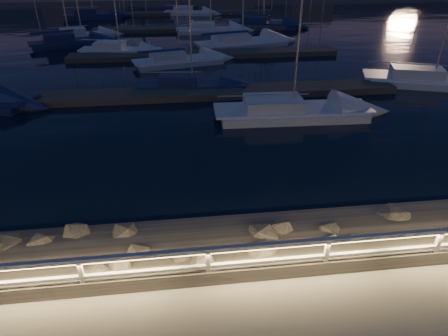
{
  "coord_description": "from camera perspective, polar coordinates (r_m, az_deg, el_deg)",
  "views": [
    {
      "loc": [
        -2.52,
        -7.37,
        7.33
      ],
      "look_at": [
        -1.11,
        4.0,
        0.99
      ],
      "focal_mm": 32.0,
      "sensor_mm": 36.0,
      "label": 1
    }
  ],
  "objects": [
    {
      "name": "sailboat_h",
      "position": [
        29.89,
        27.3,
        11.26
      ],
      "size": [
        9.05,
        5.27,
        14.8
      ],
      "rotation": [
        0.0,
        0.0,
        -0.34
      ],
      "color": "silver",
      "rests_on": "ground"
    },
    {
      "name": "floating_docks",
      "position": [
        40.7,
        -3.53,
        17.95
      ],
      "size": [
        22.0,
        36.0,
        0.4
      ],
      "color": "#59524A",
      "rests_on": "ground"
    },
    {
      "name": "sailboat_e",
      "position": [
        40.71,
        -21.41,
        16.47
      ],
      "size": [
        7.26,
        4.34,
        12.05
      ],
      "rotation": [
        0.0,
        0.0,
        0.36
      ],
      "color": "navy",
      "rests_on": "ground"
    },
    {
      "name": "sailboat_c",
      "position": [
        31.91,
        -6.73,
        15.1
      ],
      "size": [
        7.3,
        3.69,
        11.93
      ],
      "rotation": [
        0.0,
        0.0,
        0.25
      ],
      "color": "silver",
      "rests_on": "ground"
    },
    {
      "name": "sailboat_b",
      "position": [
        25.69,
        -4.94,
        11.79
      ],
      "size": [
        6.77,
        2.52,
        11.29
      ],
      "rotation": [
        0.0,
        0.0,
        -0.08
      ],
      "color": "navy",
      "rests_on": "ground"
    },
    {
      "name": "ground",
      "position": [
        10.7,
        8.86,
        -14.74
      ],
      "size": [
        400.0,
        400.0,
        0.0
      ],
      "primitive_type": "plane",
      "color": "gray",
      "rests_on": "ground"
    },
    {
      "name": "guard_rail",
      "position": [
        10.17,
        8.82,
        -11.63
      ],
      "size": [
        44.11,
        0.12,
        1.06
      ],
      "color": "white",
      "rests_on": "ground"
    },
    {
      "name": "sailboat_g",
      "position": [
        44.63,
        -2.16,
        19.22
      ],
      "size": [
        7.37,
        2.43,
        12.37
      ],
      "rotation": [
        0.0,
        0.0,
        -0.03
      ],
      "color": "silver",
      "rests_on": "ground"
    },
    {
      "name": "harbor_water",
      "position": [
        39.56,
        -3.37,
        16.8
      ],
      "size": [
        400.0,
        440.0,
        0.6
      ],
      "color": "black",
      "rests_on": "ground"
    },
    {
      "name": "sailboat_m",
      "position": [
        56.67,
        -18.37,
        20.03
      ],
      "size": [
        7.62,
        3.37,
        12.63
      ],
      "rotation": [
        0.0,
        0.0,
        0.17
      ],
      "color": "navy",
      "rests_on": "ground"
    },
    {
      "name": "riprap",
      "position": [
        12.96,
        20.02,
        -8.83
      ],
      "size": [
        40.89,
        2.99,
        1.41
      ],
      "color": "slate",
      "rests_on": "ground"
    },
    {
      "name": "sailboat_d",
      "position": [
        21.59,
        9.17,
        8.2
      ],
      "size": [
        8.35,
        2.79,
        13.95
      ],
      "rotation": [
        0.0,
        0.0,
        -0.03
      ],
      "color": "silver",
      "rests_on": "ground"
    },
    {
      "name": "sailboat_i",
      "position": [
        43.75,
        -19.85,
        17.45
      ],
      "size": [
        6.58,
        3.84,
        10.9
      ],
      "rotation": [
        0.0,
        0.0,
        0.34
      ],
      "color": "silver",
      "rests_on": "ground"
    },
    {
      "name": "sailboat_l",
      "position": [
        38.02,
        2.3,
        17.55
      ],
      "size": [
        9.0,
        4.68,
        14.66
      ],
      "rotation": [
        0.0,
        0.0,
        0.26
      ],
      "color": "silver",
      "rests_on": "ground"
    },
    {
      "name": "sailboat_j",
      "position": [
        36.0,
        -14.89,
        15.96
      ],
      "size": [
        6.95,
        3.22,
        11.44
      ],
      "rotation": [
        0.0,
        0.0,
        -0.19
      ],
      "color": "silver",
      "rests_on": "ground"
    },
    {
      "name": "sailboat_n",
      "position": [
        57.49,
        -5.13,
        21.32
      ],
      "size": [
        6.9,
        3.21,
        11.36
      ],
      "rotation": [
        0.0,
        0.0,
        -0.19
      ],
      "color": "silver",
      "rests_on": "ground"
    },
    {
      "name": "sailboat_k",
      "position": [
        48.19,
        5.38,
        19.88
      ],
      "size": [
        8.21,
        4.9,
        13.5
      ],
      "rotation": [
        0.0,
        0.0,
        -0.36
      ],
      "color": "navy",
      "rests_on": "ground"
    }
  ]
}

